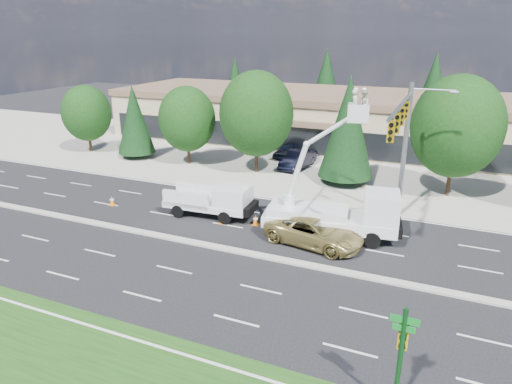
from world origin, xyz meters
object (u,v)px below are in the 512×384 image
at_px(street_sign_pole, 401,349).
at_px(minivan, 314,231).
at_px(signal_mast, 404,136).
at_px(bucket_truck, 339,209).
at_px(utility_pickup, 214,203).

relative_size(street_sign_pole, minivan, 0.68).
height_order(signal_mast, minivan, signal_mast).
xyz_separation_m(street_sign_pole, bucket_truck, (-4.98, 12.70, -0.58)).
distance_m(street_sign_pole, bucket_truck, 13.66).
relative_size(street_sign_pole, bucket_truck, 0.44).
relative_size(signal_mast, street_sign_pole, 2.54).
relative_size(utility_pickup, minivan, 1.03).
height_order(signal_mast, street_sign_pole, signal_mast).
bearing_deg(signal_mast, utility_pickup, -166.41).
bearing_deg(signal_mast, street_sign_pole, -82.73).
height_order(signal_mast, utility_pickup, signal_mast).
distance_m(signal_mast, minivan, 7.91).
bearing_deg(minivan, utility_pickup, 88.70).
distance_m(signal_mast, street_sign_pole, 15.99).
bearing_deg(signal_mast, minivan, -133.43).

